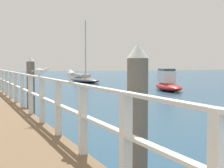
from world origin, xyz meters
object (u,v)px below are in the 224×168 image
at_px(seagull_background, 40,71).
at_px(boat_3, 84,79).
at_px(seagull_foreground, 71,74).
at_px(dock_piling_near, 137,121).
at_px(dock_piling_far, 31,85).
at_px(boat_0, 168,83).

distance_m(seagull_background, boat_3, 24.21).
bearing_deg(seagull_foreground, seagull_background, 100.00).
height_order(dock_piling_near, seagull_background, dock_piling_near).
bearing_deg(dock_piling_far, seagull_background, -96.06).
height_order(seagull_foreground, boat_0, seagull_foreground).
height_order(dock_piling_far, seagull_foreground, dock_piling_far).
height_order(dock_piling_near, seagull_foreground, dock_piling_near).
xyz_separation_m(seagull_foreground, boat_0, (10.83, 13.91, -1.15)).
height_order(seagull_foreground, boat_3, boat_3).
height_order(boat_0, boat_3, boat_3).
distance_m(seagull_foreground, boat_0, 17.67).
bearing_deg(dock_piling_near, boat_3, 72.93).
xyz_separation_m(dock_piling_far, seagull_background, (-0.37, -3.50, 0.58)).
xyz_separation_m(dock_piling_far, boat_3, (8.36, 19.04, -0.74)).
relative_size(dock_piling_near, boat_0, 0.47).
bearing_deg(boat_3, dock_piling_far, 61.63).
bearing_deg(seagull_background, boat_0, 123.81).
bearing_deg(dock_piling_far, seagull_foreground, -93.41).
height_order(seagull_foreground, seagull_background, same).
bearing_deg(boat_3, boat_0, 95.65).
xyz_separation_m(dock_piling_near, seagull_foreground, (-0.38, 1.82, 0.58)).
height_order(dock_piling_near, dock_piling_far, same).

